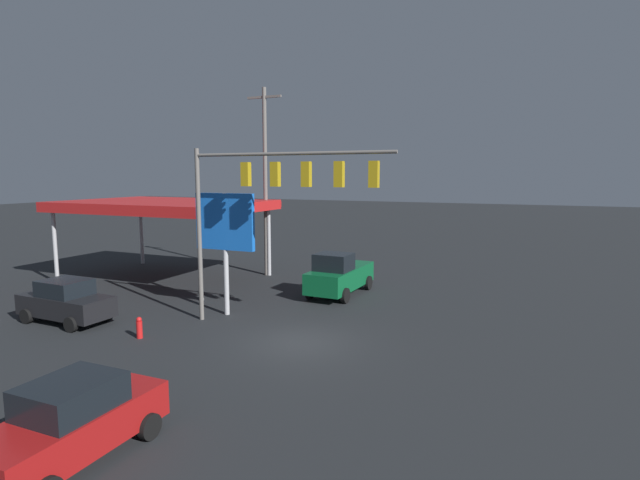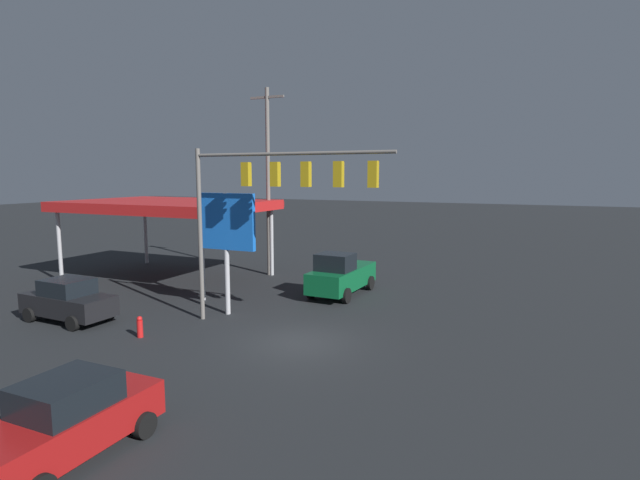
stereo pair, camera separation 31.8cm
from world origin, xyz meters
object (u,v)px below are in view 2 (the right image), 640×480
at_px(utility_pole, 268,179).
at_px(sedan_waiting, 68,420).
at_px(sedan_far, 68,300).
at_px(pickup_parked, 341,275).
at_px(traffic_signal_assembly, 273,189).
at_px(price_sign, 226,226).
at_px(fire_hydrant, 140,327).

bearing_deg(utility_pole, sedan_waiting, 107.99).
xyz_separation_m(sedan_far, sedan_waiting, (-9.57, 7.68, 0.00)).
relative_size(sedan_far, pickup_parked, 0.84).
height_order(traffic_signal_assembly, pickup_parked, traffic_signal_assembly).
xyz_separation_m(price_sign, sedan_waiting, (-3.72, 11.63, -3.24)).
relative_size(utility_pole, fire_hydrant, 13.62).
height_order(traffic_signal_assembly, sedan_waiting, traffic_signal_assembly).
height_order(utility_pole, sedan_waiting, utility_pole).
relative_size(utility_pole, sedan_far, 2.69).
bearing_deg(utility_pole, traffic_signal_assembly, 121.43).
xyz_separation_m(utility_pole, pickup_parked, (-6.36, 3.12, -5.18)).
distance_m(traffic_signal_assembly, pickup_parked, 8.42).
height_order(traffic_signal_assembly, fire_hydrant, traffic_signal_assembly).
xyz_separation_m(price_sign, pickup_parked, (-3.43, -5.72, -3.08)).
relative_size(utility_pole, price_sign, 2.10).
bearing_deg(price_sign, sedan_far, 34.02).
bearing_deg(sedan_waiting, traffic_signal_assembly, -177.19).
distance_m(traffic_signal_assembly, fire_hydrant, 7.78).
distance_m(sedan_waiting, fire_hydrant, 8.85).
xyz_separation_m(price_sign, sedan_far, (5.85, 3.95, -3.24)).
height_order(price_sign, sedan_waiting, price_sign).
bearing_deg(price_sign, pickup_parked, -120.96).
bearing_deg(sedan_far, utility_pole, -101.13).
height_order(sedan_waiting, pickup_parked, pickup_parked).
xyz_separation_m(sedan_far, pickup_parked, (-9.28, -9.67, 0.16)).
bearing_deg(fire_hydrant, traffic_signal_assembly, -144.22).
bearing_deg(price_sign, sedan_waiting, 107.76).
bearing_deg(utility_pole, pickup_parked, 153.84).
relative_size(pickup_parked, fire_hydrant, 5.99).
height_order(traffic_signal_assembly, price_sign, traffic_signal_assembly).
height_order(utility_pole, sedan_far, utility_pole).
height_order(sedan_far, fire_hydrant, sedan_far).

